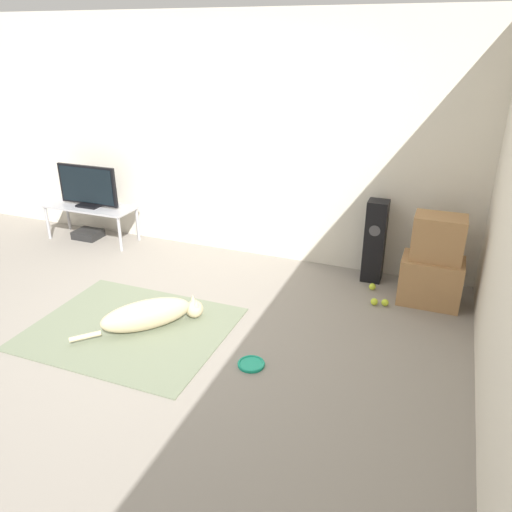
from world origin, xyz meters
The scene contains 14 objects.
ground_plane centered at (0.00, 0.00, 0.00)m, with size 12.00×12.00×0.00m, color gray.
wall_back centered at (0.00, 2.10, 1.27)m, with size 8.00×0.06×2.55m.
area_rug centered at (-0.17, 0.17, 0.01)m, with size 1.63×1.34×0.01m.
dog centered at (-0.01, 0.25, 0.14)m, with size 0.81×0.87×0.26m.
frisbee centered at (0.99, 0.07, 0.01)m, with size 0.21×0.21×0.03m.
cardboard_box_lower centered at (2.16, 1.60, 0.22)m, with size 0.55×0.37×0.44m.
cardboard_box_upper centered at (2.17, 1.62, 0.64)m, with size 0.45×0.30×0.41m.
floor_speaker centered at (1.59, 1.88, 0.42)m, with size 0.20×0.20×0.84m.
tv_stand centered at (-1.77, 1.75, 0.38)m, with size 1.11×0.42×0.43m.
tv centered at (-1.77, 1.76, 0.67)m, with size 0.79×0.20×0.49m.
tennis_ball_by_boxes centered at (1.70, 1.35, 0.03)m, with size 0.07×0.07×0.07m.
tennis_ball_near_speaker centered at (1.80, 1.37, 0.03)m, with size 0.07×0.07×0.07m.
tennis_ball_loose_on_carpet centered at (1.64, 1.66, 0.03)m, with size 0.07×0.07×0.07m.
game_console centered at (-1.88, 1.77, 0.05)m, with size 0.32×0.26×0.09m.
Camera 1 is at (2.16, -2.83, 2.29)m, focal length 35.00 mm.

